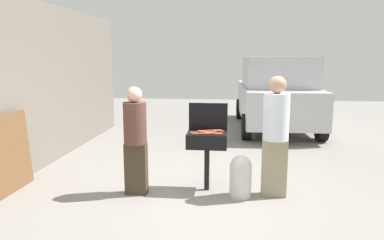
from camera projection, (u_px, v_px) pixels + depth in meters
name	position (u px, v px, depth m)	size (l,w,h in m)	color
ground_plane	(206.00, 193.00, 5.48)	(24.00, 24.00, 0.00)	gray
house_wall_side	(34.00, 86.00, 6.54)	(0.24, 8.00, 3.01)	slate
bbq_grill	(207.00, 142.00, 5.49)	(0.60, 0.44, 0.90)	black
grill_lid_open	(208.00, 116.00, 5.65)	(0.60, 0.05, 0.42)	black
hot_dog_0	(196.00, 134.00, 5.32)	(0.03, 0.03, 0.13)	#B74C33
hot_dog_1	(212.00, 132.00, 5.47)	(0.03, 0.03, 0.13)	#B74C33
hot_dog_2	(211.00, 131.00, 5.55)	(0.03, 0.03, 0.13)	#B74C33
hot_dog_3	(204.00, 134.00, 5.33)	(0.03, 0.03, 0.13)	#B74C33
hot_dog_4	(218.00, 130.00, 5.57)	(0.03, 0.03, 0.13)	#C6593D
hot_dog_5	(218.00, 134.00, 5.30)	(0.03, 0.03, 0.13)	#AD4228
hot_dog_6	(202.00, 131.00, 5.52)	(0.03, 0.03, 0.13)	#C6593D
hot_dog_7	(205.00, 132.00, 5.42)	(0.03, 0.03, 0.13)	#AD4228
hot_dog_8	(218.00, 133.00, 5.37)	(0.03, 0.03, 0.13)	#B74C33
hot_dog_9	(209.00, 133.00, 5.35)	(0.03, 0.03, 0.13)	#C6593D
hot_dog_10	(194.00, 133.00, 5.41)	(0.03, 0.03, 0.13)	#C6593D
hot_dog_11	(203.00, 132.00, 5.47)	(0.03, 0.03, 0.13)	#B74C33
hot_dog_12	(220.00, 131.00, 5.51)	(0.03, 0.03, 0.13)	#AD4228
hot_dog_13	(210.00, 133.00, 5.38)	(0.03, 0.03, 0.13)	#B74C33
propane_tank	(241.00, 175.00, 5.30)	(0.32, 0.32, 0.62)	silver
person_left	(135.00, 137.00, 5.32)	(0.34, 0.34, 1.60)	#3F3323
person_right	(276.00, 132.00, 5.23)	(0.37, 0.37, 1.76)	gray
parked_minivan	(276.00, 93.00, 10.19)	(2.15, 4.46, 2.02)	#B7B7BC
leaning_board	(12.00, 152.00, 5.51)	(0.03, 0.90, 1.19)	brown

